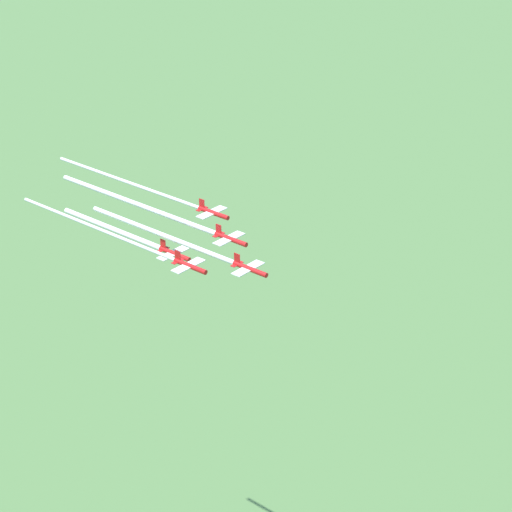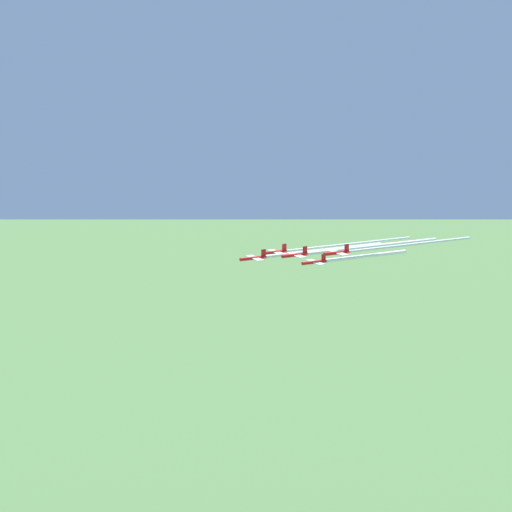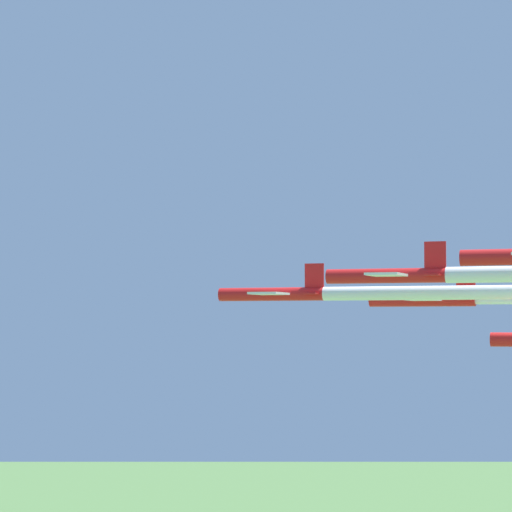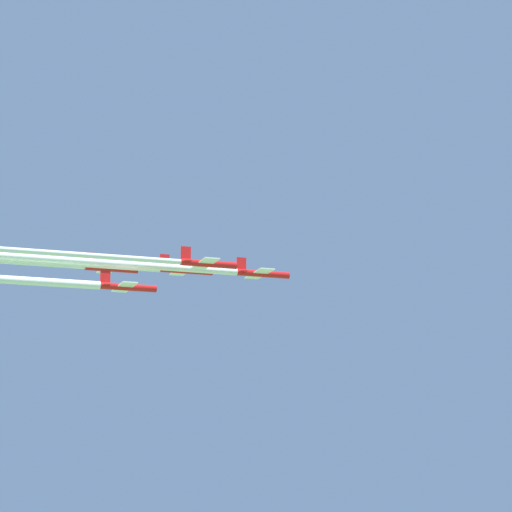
{
  "view_description": "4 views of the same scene",
  "coord_description": "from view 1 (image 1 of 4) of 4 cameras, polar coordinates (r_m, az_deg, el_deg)",
  "views": [
    {
      "loc": [
        -98.42,
        148.79,
        210.88
      ],
      "look_at": [
        25.89,
        15.57,
        119.35
      ],
      "focal_mm": 70.0,
      "sensor_mm": 36.0,
      "label": 1
    },
    {
      "loc": [
        -59.45,
        -175.03,
        163.62
      ],
      "look_at": [
        26.45,
        16.07,
        117.76
      ],
      "focal_mm": 50.0,
      "sensor_mm": 36.0,
      "label": 2
    },
    {
      "loc": [
        61.46,
        -72.39,
        114.62
      ],
      "look_at": [
        26.5,
        12.73,
        119.72
      ],
      "focal_mm": 85.0,
      "sensor_mm": 36.0,
      "label": 3
    },
    {
      "loc": [
        78.06,
        197.39,
        78.13
      ],
      "look_at": [
        27.34,
        17.99,
        119.55
      ],
      "focal_mm": 85.0,
      "sensor_mm": 36.0,
      "label": 4
    }
  ],
  "objects": [
    {
      "name": "jet_0",
      "position": [
        204.19,
        -0.41,
        -0.72
      ],
      "size": [
        8.76,
        8.24,
        2.93
      ],
      "rotation": [
        0.0,
        0.0,
        1.62
      ],
      "color": "red"
    },
    {
      "name": "jet_1",
      "position": [
        214.38,
        -1.51,
        1.0
      ],
      "size": [
        8.76,
        8.24,
        2.93
      ],
      "rotation": [
        0.0,
        0.0,
        1.62
      ],
      "color": "red"
    },
    {
      "name": "jet_2",
      "position": [
        206.71,
        -3.84,
        -0.55
      ],
      "size": [
        8.76,
        8.24,
        2.93
      ],
      "rotation": [
        0.0,
        0.0,
        1.62
      ],
      "color": "red"
    },
    {
      "name": "jet_3",
      "position": [
        224.92,
        -2.5,
        2.5
      ],
      "size": [
        8.76,
        8.24,
        2.93
      ],
      "rotation": [
        0.0,
        0.0,
        1.62
      ],
      "color": "red"
    },
    {
      "name": "jet_4",
      "position": [
        218.97,
        -4.72,
        0.15
      ],
      "size": [
        8.76,
        8.24,
        2.93
      ],
      "rotation": [
        0.0,
        0.0,
        1.62
      ],
      "color": "red"
    },
    {
      "name": "smoke_trail_0",
      "position": [
        219.93,
        -5.47,
        1.25
      ],
      "size": [
        43.02,
        3.26,
        1.08
      ],
      "rotation": [
        0.0,
        0.0,
        1.62
      ],
      "color": "white"
    },
    {
      "name": "smoke_trail_1",
      "position": [
        233.02,
        -6.88,
        2.98
      ],
      "size": [
        50.14,
        3.69,
        1.14
      ],
      "rotation": [
        0.0,
        0.0,
        1.62
      ],
      "color": "white"
    },
    {
      "name": "smoke_trail_2",
      "position": [
        225.82,
        -9.15,
        1.6
      ],
      "size": [
        49.64,
        3.28,
        0.76
      ],
      "rotation": [
        0.0,
        0.0,
        1.62
      ],
      "color": "white"
    },
    {
      "name": "smoke_trail_3",
      "position": [
        243.4,
        -7.42,
        4.22
      ],
      "size": [
        48.23,
        3.26,
        0.81
      ],
      "rotation": [
        0.0,
        0.0,
        1.62
      ],
      "color": "white"
    },
    {
      "name": "smoke_trail_4",
      "position": [
        232.24,
        -8.25,
        1.56
      ],
      "size": [
        31.99,
        2.86,
        1.23
      ],
      "rotation": [
        0.0,
        0.0,
        1.62
      ],
      "color": "white"
    }
  ]
}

